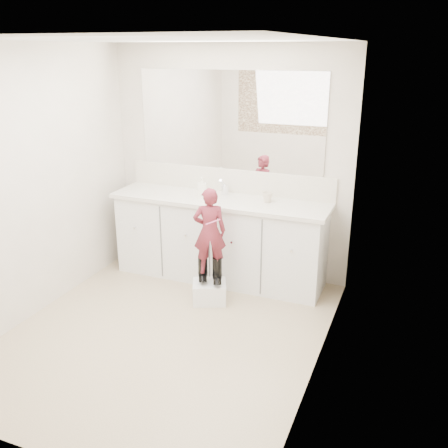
% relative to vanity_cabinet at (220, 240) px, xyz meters
% --- Properties ---
extents(floor, '(3.00, 3.00, 0.00)m').
position_rel_vanity_cabinet_xyz_m(floor, '(0.00, -1.23, -0.42)').
color(floor, '#877558').
rests_on(floor, ground).
extents(ceiling, '(3.00, 3.00, 0.00)m').
position_rel_vanity_cabinet_xyz_m(ceiling, '(0.00, -1.23, 1.97)').
color(ceiling, white).
rests_on(ceiling, wall_back).
extents(wall_back, '(2.60, 0.00, 2.60)m').
position_rel_vanity_cabinet_xyz_m(wall_back, '(0.00, 0.27, 0.77)').
color(wall_back, beige).
rests_on(wall_back, floor).
extents(wall_front, '(2.60, 0.00, 2.60)m').
position_rel_vanity_cabinet_xyz_m(wall_front, '(0.00, -2.73, 0.77)').
color(wall_front, beige).
rests_on(wall_front, floor).
extents(wall_left, '(0.00, 3.00, 3.00)m').
position_rel_vanity_cabinet_xyz_m(wall_left, '(-1.30, -1.23, 0.78)').
color(wall_left, beige).
rests_on(wall_left, floor).
extents(wall_right, '(0.00, 3.00, 3.00)m').
position_rel_vanity_cabinet_xyz_m(wall_right, '(1.30, -1.23, 0.78)').
color(wall_right, beige).
rests_on(wall_right, floor).
extents(vanity_cabinet, '(2.20, 0.55, 0.85)m').
position_rel_vanity_cabinet_xyz_m(vanity_cabinet, '(0.00, 0.00, 0.00)').
color(vanity_cabinet, silver).
rests_on(vanity_cabinet, floor).
extents(countertop, '(2.28, 0.58, 0.04)m').
position_rel_vanity_cabinet_xyz_m(countertop, '(0.00, -0.01, 0.45)').
color(countertop, beige).
rests_on(countertop, vanity_cabinet).
extents(backsplash, '(2.28, 0.03, 0.25)m').
position_rel_vanity_cabinet_xyz_m(backsplash, '(0.00, 0.26, 0.59)').
color(backsplash, beige).
rests_on(backsplash, countertop).
extents(mirror, '(2.00, 0.02, 1.00)m').
position_rel_vanity_cabinet_xyz_m(mirror, '(0.00, 0.26, 1.22)').
color(mirror, white).
rests_on(mirror, wall_back).
extents(dot_panel, '(2.00, 0.01, 1.20)m').
position_rel_vanity_cabinet_xyz_m(dot_panel, '(0.00, -2.71, 1.22)').
color(dot_panel, '#472819').
rests_on(dot_panel, wall_front).
extents(faucet, '(0.08, 0.08, 0.10)m').
position_rel_vanity_cabinet_xyz_m(faucet, '(0.00, 0.15, 0.52)').
color(faucet, silver).
rests_on(faucet, countertop).
extents(cup, '(0.13, 0.13, 0.10)m').
position_rel_vanity_cabinet_xyz_m(cup, '(0.50, 0.05, 0.52)').
color(cup, beige).
rests_on(cup, countertop).
extents(soap_bottle, '(0.12, 0.12, 0.20)m').
position_rel_vanity_cabinet_xyz_m(soap_bottle, '(-0.20, 0.01, 0.56)').
color(soap_bottle, white).
rests_on(soap_bottle, countertop).
extents(step_stool, '(0.40, 0.37, 0.20)m').
position_rel_vanity_cabinet_xyz_m(step_stool, '(0.12, -0.55, -0.32)').
color(step_stool, white).
rests_on(step_stool, floor).
extents(boot_left, '(0.16, 0.20, 0.26)m').
position_rel_vanity_cabinet_xyz_m(boot_left, '(0.04, -0.53, -0.09)').
color(boot_left, black).
rests_on(boot_left, step_stool).
extents(boot_right, '(0.16, 0.20, 0.26)m').
position_rel_vanity_cabinet_xyz_m(boot_right, '(0.19, -0.53, -0.09)').
color(boot_right, black).
rests_on(boot_right, step_stool).
extents(toddler, '(0.36, 0.31, 0.84)m').
position_rel_vanity_cabinet_xyz_m(toddler, '(0.12, -0.53, 0.30)').
color(toddler, '#AC3441').
rests_on(toddler, step_stool).
extents(toothbrush, '(0.13, 0.07, 0.06)m').
position_rel_vanity_cabinet_xyz_m(toothbrush, '(0.19, -0.61, 0.43)').
color(toothbrush, '#EA5B91').
rests_on(toothbrush, toddler).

